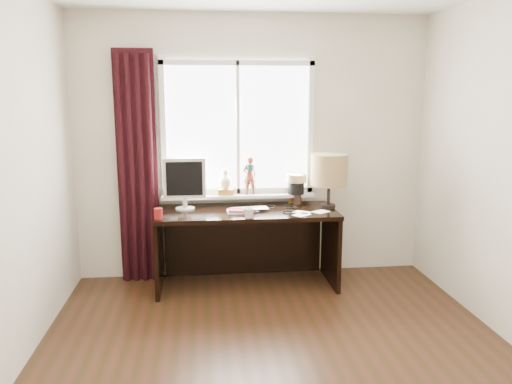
{
  "coord_description": "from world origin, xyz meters",
  "views": [
    {
      "loc": [
        -0.51,
        -2.95,
        1.83
      ],
      "look_at": [
        -0.05,
        1.25,
        1.0
      ],
      "focal_mm": 35.0,
      "sensor_mm": 36.0,
      "label": 1
    }
  ],
  "objects": [
    {
      "name": "brush_holder",
      "position": [
        0.43,
        1.85,
        0.81
      ],
      "size": [
        0.09,
        0.09,
        0.25
      ],
      "color": "black",
      "rests_on": "desk"
    },
    {
      "name": "table_lamp",
      "position": [
        0.7,
        1.66,
        1.11
      ],
      "size": [
        0.35,
        0.35,
        0.52
      ],
      "color": "black",
      "rests_on": "desk"
    },
    {
      "name": "wall_front",
      "position": [
        0.0,
        -2.0,
        1.3
      ],
      "size": [
        3.5,
        0.0,
        2.6
      ],
      "primitive_type": "cube",
      "rotation": [
        1.57,
        0.0,
        0.0
      ],
      "color": "#C2B29D",
      "rests_on": "ground"
    },
    {
      "name": "wall_back",
      "position": [
        0.0,
        2.0,
        1.3
      ],
      "size": [
        3.5,
        0.0,
        2.6
      ],
      "primitive_type": "cube",
      "rotation": [
        1.57,
        0.0,
        0.0
      ],
      "color": "#C2B29D",
      "rests_on": "ground"
    },
    {
      "name": "floor",
      "position": [
        0.0,
        0.0,
        0.0
      ],
      "size": [
        3.5,
        4.0,
        0.0
      ],
      "primitive_type": "cube",
      "color": "black",
      "rests_on": "ground"
    },
    {
      "name": "desk_cables",
      "position": [
        0.26,
        1.62,
        0.75
      ],
      "size": [
        0.34,
        0.37,
        0.01
      ],
      "color": "black",
      "rests_on": "desk"
    },
    {
      "name": "laptop",
      "position": [
        -0.07,
        1.6,
        0.76
      ],
      "size": [
        0.38,
        0.27,
        0.03
      ],
      "primitive_type": "imported",
      "rotation": [
        0.0,
        0.0,
        0.12
      ],
      "color": "silver",
      "rests_on": "desk"
    },
    {
      "name": "desk",
      "position": [
        -0.1,
        1.73,
        0.51
      ],
      "size": [
        1.7,
        0.7,
        0.75
      ],
      "color": "black",
      "rests_on": "floor"
    },
    {
      "name": "icon_frame",
      "position": [
        0.41,
        1.92,
        0.81
      ],
      "size": [
        0.1,
        0.03,
        0.13
      ],
      "color": "gold",
      "rests_on": "desk"
    },
    {
      "name": "notebook_stack",
      "position": [
        -0.17,
        1.55,
        0.77
      ],
      "size": [
        0.24,
        0.18,
        0.03
      ],
      "color": "beige",
      "rests_on": "desk"
    },
    {
      "name": "curtain",
      "position": [
        -1.13,
        1.91,
        1.12
      ],
      "size": [
        0.38,
        0.09,
        2.25
      ],
      "color": "black",
      "rests_on": "floor"
    },
    {
      "name": "loose_papers",
      "position": [
        0.46,
        1.46,
        0.75
      ],
      "size": [
        0.39,
        0.28,
        0.0
      ],
      "color": "white",
      "rests_on": "desk"
    },
    {
      "name": "red_cup",
      "position": [
        -0.9,
        1.38,
        0.8
      ],
      "size": [
        0.07,
        0.07,
        0.1
      ],
      "primitive_type": "cylinder",
      "color": "maroon",
      "rests_on": "desk"
    },
    {
      "name": "mug",
      "position": [
        -0.11,
        1.33,
        0.8
      ],
      "size": [
        0.13,
        0.13,
        0.1
      ],
      "primitive_type": "imported",
      "rotation": [
        0.0,
        0.0,
        0.9
      ],
      "color": "white",
      "rests_on": "desk"
    },
    {
      "name": "monitor",
      "position": [
        -0.68,
        1.73,
        1.03
      ],
      "size": [
        0.4,
        0.18,
        0.49
      ],
      "color": "beige",
      "rests_on": "desk"
    },
    {
      "name": "window",
      "position": [
        -0.14,
        1.95,
        1.31
      ],
      "size": [
        1.52,
        0.23,
        1.4
      ],
      "color": "white",
      "rests_on": "ground"
    }
  ]
}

